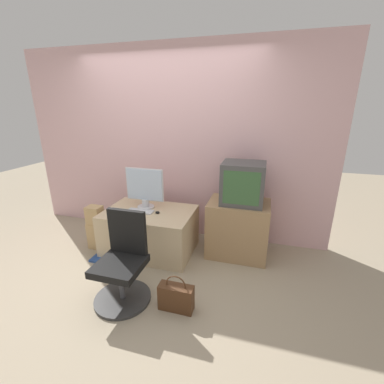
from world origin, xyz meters
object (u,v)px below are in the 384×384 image
object	(u,v)px
main_monitor	(145,188)
cardboard_box_lower	(97,235)
office_chair	(123,266)
mouse	(158,212)
keyboard	(140,211)
crt_tv	(243,183)
book	(99,259)
handbag	(176,297)

from	to	relation	value
main_monitor	cardboard_box_lower	xyz separation A→B (m)	(-0.63, -0.22, -0.64)
office_chair	mouse	bearing A→B (deg)	88.81
main_monitor	mouse	distance (m)	0.36
office_chair	cardboard_box_lower	distance (m)	1.14
keyboard	crt_tv	distance (m)	1.32
main_monitor	mouse	size ratio (longest dim) A/B	9.19
main_monitor	book	distance (m)	1.05
mouse	handbag	bearing A→B (deg)	-58.28
mouse	handbag	size ratio (longest dim) A/B	0.16
main_monitor	book	world-z (taller)	main_monitor
main_monitor	keyboard	size ratio (longest dim) A/B	1.57
handbag	book	xyz separation A→B (m)	(-1.20, 0.51, -0.12)
mouse	office_chair	size ratio (longest dim) A/B	0.06
crt_tv	handbag	size ratio (longest dim) A/B	1.35
mouse	cardboard_box_lower	distance (m)	0.95
office_chair	cardboard_box_lower	world-z (taller)	office_chair
keyboard	cardboard_box_lower	xyz separation A→B (m)	(-0.62, -0.08, -0.39)
crt_tv	cardboard_box_lower	bearing A→B (deg)	-169.43
main_monitor	keyboard	bearing A→B (deg)	-93.49
mouse	cardboard_box_lower	xyz separation A→B (m)	(-0.86, -0.08, -0.40)
handbag	crt_tv	bearing A→B (deg)	67.65
cardboard_box_lower	book	bearing A→B (deg)	-54.92
main_monitor	office_chair	distance (m)	1.10
handbag	office_chair	bearing A→B (deg)	177.39
main_monitor	keyboard	world-z (taller)	main_monitor
office_chair	handbag	xyz separation A→B (m)	(0.55, -0.03, -0.22)
book	office_chair	bearing A→B (deg)	-36.79
office_chair	handbag	bearing A→B (deg)	-2.61
keyboard	office_chair	world-z (taller)	office_chair
mouse	book	distance (m)	0.94
main_monitor	keyboard	xyz separation A→B (m)	(-0.01, -0.15, -0.26)
cardboard_box_lower	office_chair	bearing A→B (deg)	-41.98
mouse	main_monitor	bearing A→B (deg)	147.61
keyboard	book	world-z (taller)	keyboard
keyboard	crt_tv	world-z (taller)	crt_tv
crt_tv	cardboard_box_lower	distance (m)	2.04
mouse	handbag	xyz separation A→B (m)	(0.53, -0.86, -0.44)
crt_tv	main_monitor	bearing A→B (deg)	-174.28
office_chair	main_monitor	bearing A→B (deg)	101.96
keyboard	cardboard_box_lower	distance (m)	0.74
cardboard_box_lower	handbag	bearing A→B (deg)	-29.33
keyboard	office_chair	xyz separation A→B (m)	(0.22, -0.83, -0.21)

